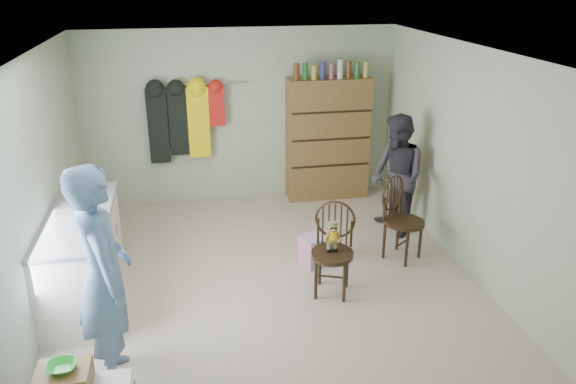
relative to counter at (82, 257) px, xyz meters
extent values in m
plane|color=#C3B39D|center=(1.95, 0.00, -0.47)|extent=(5.00, 5.00, 0.00)
plane|color=#AEB99B|center=(1.95, 2.50, 0.78)|extent=(4.50, 0.00, 4.50)
plane|color=#AEB99B|center=(-0.30, 0.00, 0.78)|extent=(0.00, 5.00, 5.00)
plane|color=#AEB99B|center=(4.20, 0.00, 0.78)|extent=(0.00, 5.00, 5.00)
plane|color=white|center=(1.95, 0.00, 2.03)|extent=(5.00, 5.00, 0.00)
cube|color=silver|center=(0.00, 0.00, -0.02)|extent=(0.60, 1.80, 0.90)
cube|color=slate|center=(0.00, 0.00, 0.45)|extent=(0.64, 1.86, 0.04)
cylinder|color=#99999E|center=(0.31, -0.45, 0.07)|extent=(0.02, 0.02, 0.14)
cylinder|color=#99999E|center=(0.31, 0.45, 0.07)|extent=(0.02, 0.02, 0.14)
imported|color=green|center=(0.14, -1.90, 0.09)|extent=(0.21, 0.21, 0.05)
cylinder|color=black|center=(2.55, -0.42, -0.01)|extent=(0.58, 0.58, 0.04)
cylinder|color=black|center=(2.36, -0.50, -0.25)|extent=(0.04, 0.04, 0.44)
cylinder|color=black|center=(2.64, -0.61, -0.25)|extent=(0.04, 0.04, 0.44)
cylinder|color=black|center=(2.47, -0.22, -0.25)|extent=(0.04, 0.04, 0.44)
cylinder|color=black|center=(2.75, -0.33, -0.25)|extent=(0.04, 0.04, 0.44)
torus|color=black|center=(2.62, -0.25, 0.31)|extent=(0.41, 0.18, 0.43)
cylinder|color=black|center=(2.45, -0.20, 0.16)|extent=(0.03, 0.03, 0.30)
cylinder|color=black|center=(2.78, -0.33, 0.16)|extent=(0.03, 0.03, 0.30)
cylinder|color=yellow|center=(2.55, -0.40, 0.20)|extent=(0.11, 0.11, 0.10)
cylinder|color=#475128|center=(2.55, -0.40, 0.09)|extent=(0.06, 0.06, 0.16)
sphere|color=#9E7042|center=(2.55, -0.40, 0.29)|extent=(0.10, 0.10, 0.10)
cylinder|color=#475128|center=(2.55, -0.40, 0.34)|extent=(0.09, 0.09, 0.03)
cube|color=black|center=(2.55, -0.44, 0.30)|extent=(0.07, 0.01, 0.02)
cylinder|color=black|center=(3.58, 0.19, 0.00)|extent=(0.63, 0.63, 0.04)
cylinder|color=black|center=(3.55, -0.02, -0.25)|extent=(0.04, 0.04, 0.45)
cylinder|color=black|center=(3.79, 0.15, -0.25)|extent=(0.04, 0.04, 0.45)
cylinder|color=black|center=(3.37, 0.22, -0.25)|extent=(0.04, 0.04, 0.45)
cylinder|color=black|center=(3.61, 0.40, -0.25)|extent=(0.04, 0.04, 0.45)
torus|color=black|center=(3.48, 0.33, 0.32)|extent=(0.37, 0.28, 0.44)
cylinder|color=black|center=(3.34, 0.21, 0.17)|extent=(0.03, 0.03, 0.30)
cylinder|color=black|center=(3.63, 0.43, 0.17)|extent=(0.03, 0.03, 0.30)
cube|color=pink|center=(2.54, 0.25, -0.29)|extent=(0.42, 0.38, 0.36)
imported|color=#55709D|center=(0.41, -1.34, 0.48)|extent=(0.63, 0.80, 1.91)
imported|color=#2D2B33|center=(3.75, 0.89, 0.32)|extent=(0.72, 0.86, 1.58)
cube|color=brown|center=(3.20, 2.30, 0.43)|extent=(1.20, 0.38, 1.80)
cube|color=black|center=(3.20, 2.11, 0.08)|extent=(1.16, 0.02, 0.03)
cube|color=black|center=(3.20, 2.11, 0.48)|extent=(1.16, 0.02, 0.03)
cube|color=black|center=(3.20, 2.11, 0.88)|extent=(1.16, 0.02, 0.03)
cylinder|color=#592D14|center=(2.70, 2.20, 1.45)|extent=(0.09, 0.09, 0.23)
cylinder|color=#19591E|center=(2.82, 2.20, 1.45)|extent=(0.07, 0.07, 0.24)
cylinder|color=#A59933|center=(2.95, 2.20, 1.43)|extent=(0.08, 0.08, 0.20)
cylinder|color=navy|center=(3.07, 2.20, 1.45)|extent=(0.07, 0.07, 0.25)
cylinder|color=#8C3F59|center=(3.20, 2.20, 1.44)|extent=(0.07, 0.07, 0.22)
cylinder|color=#B2B2B7|center=(3.32, 2.20, 1.46)|extent=(0.08, 0.08, 0.27)
cylinder|color=#592D14|center=(3.45, 2.20, 1.45)|extent=(0.07, 0.07, 0.24)
cylinder|color=#19591E|center=(3.57, 2.20, 1.44)|extent=(0.08, 0.08, 0.22)
cylinder|color=#A59933|center=(3.70, 2.20, 1.44)|extent=(0.07, 0.07, 0.23)
cylinder|color=#99999E|center=(1.55, 2.44, 1.28)|extent=(1.00, 0.02, 0.02)
cube|color=black|center=(0.77, 2.38, 0.72)|extent=(0.28, 0.10, 1.05)
cube|color=black|center=(1.05, 2.38, 0.77)|extent=(0.26, 0.10, 0.95)
cube|color=yellow|center=(1.33, 2.38, 0.75)|extent=(0.30, 0.10, 1.00)
cube|color=red|center=(1.59, 2.38, 0.97)|extent=(0.22, 0.10, 0.55)
camera|label=1|loc=(1.12, -5.44, 2.76)|focal=35.00mm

